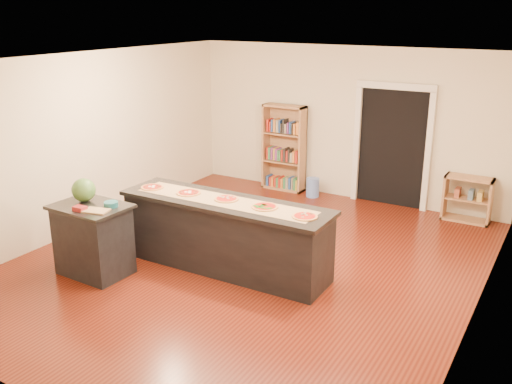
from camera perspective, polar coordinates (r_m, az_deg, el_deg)
The scene contains 17 objects.
room at distance 7.62m, azimuth -0.76°, elevation 2.46°, with size 6.00×7.00×2.80m.
doorway at distance 10.41m, azimuth 13.48°, elevation 5.10°, with size 1.40×0.09×2.21m.
kitchen_island at distance 7.77m, azimuth -3.09°, elevation -4.29°, with size 2.99×0.81×0.99m.
side_counter at distance 7.93m, azimuth -15.96°, elevation -4.57°, with size 0.98×0.72×0.97m.
bookshelf at distance 11.11m, azimuth 2.80°, elevation 4.42°, with size 0.84×0.30×1.67m, color tan.
low_shelf at distance 10.16m, azimuth 20.38°, elevation -0.66°, with size 0.77×0.33×0.77m, color tan.
waste_bin at distance 10.87m, azimuth 5.69°, elevation 0.46°, with size 0.25×0.25×0.36m, color #6285DA.
kraft_paper at distance 7.59m, azimuth -3.18°, elevation -0.87°, with size 2.60×0.47×0.00m, color #A68256.
watermelon at distance 7.90m, azimuth -16.85°, elevation 0.19°, with size 0.31×0.31×0.31m, color #144214.
cutting_board at distance 7.51m, azimuth -15.69°, elevation -1.82°, with size 0.31×0.21×0.02m, color tan.
package_red at distance 7.59m, azimuth -17.21°, elevation -1.59°, with size 0.16×0.12×0.06m, color maroon.
package_teal at distance 7.63m, azimuth -14.30°, elevation -1.20°, with size 0.18×0.18×0.07m, color #195966.
pizza_a at distance 8.24m, azimuth -10.33°, elevation 0.48°, with size 0.33×0.33×0.02m.
pizza_b at distance 7.92m, azimuth -6.76°, elevation -0.06°, with size 0.33×0.33×0.02m.
pizza_c at distance 7.63m, azimuth -2.98°, elevation -0.69°, with size 0.31×0.31×0.02m.
pizza_d at distance 7.32m, azimuth 0.87°, elevation -1.48°, with size 0.35×0.35×0.02m.
pizza_e at distance 7.01m, azimuth 4.90°, elevation -2.44°, with size 0.31×0.31×0.02m.
Camera 1 is at (3.78, -6.29, 3.45)m, focal length 40.00 mm.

